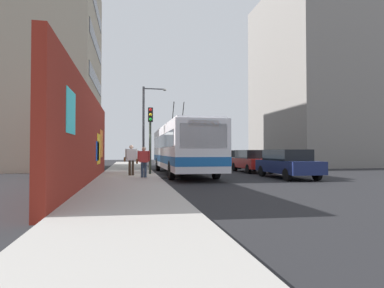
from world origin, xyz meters
TOP-DOWN VIEW (x-y plane):
  - ground_plane at (0.00, 0.00)m, footprint 80.00×80.00m
  - sidewalk_slab at (0.00, 1.60)m, footprint 48.00×3.20m
  - graffiti_wall at (-3.38, 3.35)m, footprint 15.21×0.32m
  - building_far_left at (10.73, 9.20)m, footprint 11.00×9.48m
  - building_far_right at (13.09, -17.00)m, footprint 13.37×7.84m
  - city_bus at (2.54, -1.80)m, footprint 12.55×2.68m
  - parked_car_navy at (-1.70, -7.00)m, footprint 4.61×1.87m
  - parked_car_red at (3.49, -7.00)m, footprint 4.28×1.80m
  - parked_car_silver at (9.71, -7.00)m, footprint 4.51×1.74m
  - parked_car_black at (15.44, -7.00)m, footprint 4.15×1.95m
  - pedestrian_midblock at (0.11, 1.45)m, footprint 0.23×0.75m
  - pedestrian_at_curb at (-1.44, 0.83)m, footprint 0.22×0.72m
  - traffic_light at (0.90, 0.35)m, footprint 0.49×0.28m
  - street_lamp at (8.01, 0.23)m, footprint 0.44×1.94m
  - curbside_puddle at (-0.53, -0.60)m, footprint 1.26×1.26m

SIDE VIEW (x-z plane):
  - ground_plane at x=0.00m, z-range 0.00..0.00m
  - curbside_puddle at x=-0.53m, z-range 0.00..0.00m
  - sidewalk_slab at x=0.00m, z-range 0.00..0.15m
  - parked_car_red at x=3.49m, z-range 0.04..1.62m
  - parked_car_silver at x=9.71m, z-range 0.04..1.62m
  - parked_car_black at x=15.44m, z-range 0.04..1.62m
  - parked_car_navy at x=-1.70m, z-range 0.05..1.63m
  - pedestrian_at_curb at x=-1.44m, z-range 0.27..1.83m
  - pedestrian_midblock at x=0.11m, z-range 0.30..1.98m
  - city_bus at x=2.54m, z-range -0.71..4.22m
  - graffiti_wall at x=-3.38m, z-range 0.00..4.14m
  - traffic_light at x=0.90m, z-range 0.84..4.77m
  - street_lamp at x=8.01m, z-range 0.66..7.25m
  - building_far_left at x=10.73m, z-range 0.00..17.05m
  - building_far_right at x=13.09m, z-range 0.00..18.77m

